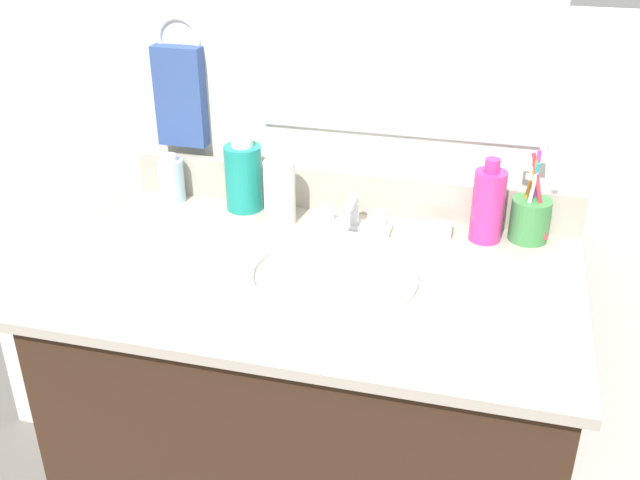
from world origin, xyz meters
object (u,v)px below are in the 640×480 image
object	(u,v)px
bottle_lotion_white	(280,189)
bottle_mouthwash_teal	(244,176)
hand_towel	(180,97)
bottle_gel_clear	(172,180)
bottle_soap_pink	(488,205)
soap_bar	(436,229)
faucet	(352,218)
cup_green	(530,217)

from	to	relation	value
bottle_lotion_white	bottle_mouthwash_teal	size ratio (longest dim) A/B	1.03
hand_towel	bottle_gel_clear	size ratio (longest dim) A/B	2.00
bottle_soap_pink	bottle_lotion_white	size ratio (longest dim) A/B	1.02
bottle_lotion_white	soap_bar	xyz separation A→B (m)	(0.33, 0.03, -0.06)
bottle_soap_pink	bottle_lotion_white	bearing A→B (deg)	-176.01
faucet	bottle_mouthwash_teal	distance (m)	0.26
soap_bar	bottle_lotion_white	bearing A→B (deg)	-175.48
bottle_mouthwash_teal	cup_green	world-z (taller)	cup_green
cup_green	soap_bar	xyz separation A→B (m)	(-0.18, -0.03, -0.04)
bottle_gel_clear	bottle_lotion_white	distance (m)	0.27
cup_green	soap_bar	distance (m)	0.19
bottle_mouthwash_teal	cup_green	size ratio (longest dim) A/B	0.85
hand_towel	bottle_lotion_white	world-z (taller)	hand_towel
bottle_soap_pink	bottle_lotion_white	distance (m)	0.42
bottle_soap_pink	cup_green	world-z (taller)	cup_green
faucet	bottle_lotion_white	bearing A→B (deg)	-179.64
hand_towel	bottle_lotion_white	distance (m)	0.32
faucet	bottle_mouthwash_teal	size ratio (longest dim) A/B	0.97
hand_towel	bottle_mouthwash_teal	world-z (taller)	hand_towel
faucet	bottle_gel_clear	bearing A→B (deg)	174.00
hand_towel	bottle_soap_pink	size ratio (longest dim) A/B	1.27
bottle_gel_clear	soap_bar	distance (m)	0.59
faucet	bottle_soap_pink	xyz separation A→B (m)	(0.27, 0.03, 0.05)
bottle_gel_clear	bottle_mouthwash_teal	size ratio (longest dim) A/B	0.66
bottle_gel_clear	faucet	bearing A→B (deg)	-6.00
bottle_lotion_white	hand_towel	bearing A→B (deg)	156.17
hand_towel	bottle_mouthwash_teal	bearing A→B (deg)	-22.18
bottle_gel_clear	bottle_soap_pink	size ratio (longest dim) A/B	0.63
soap_bar	bottle_gel_clear	bearing A→B (deg)	178.11
faucet	soap_bar	size ratio (longest dim) A/B	2.50
bottle_lotion_white	cup_green	xyz separation A→B (m)	(0.51, 0.05, -0.03)
hand_towel	faucet	xyz separation A→B (m)	(0.42, -0.11, -0.19)
bottle_lotion_white	bottle_mouthwash_teal	bearing A→B (deg)	153.45
bottle_soap_pink	cup_green	xyz separation A→B (m)	(0.08, 0.02, -0.03)
faucet	soap_bar	distance (m)	0.17
soap_bar	bottle_mouthwash_teal	bearing A→B (deg)	176.95
bottle_gel_clear	bottle_soap_pink	xyz separation A→B (m)	(0.69, -0.02, 0.03)
bottle_lotion_white	bottle_mouthwash_teal	xyz separation A→B (m)	(-0.10, 0.05, -0.00)
hand_towel	bottle_gel_clear	world-z (taller)	hand_towel
bottle_soap_pink	bottle_mouthwash_teal	world-z (taller)	bottle_soap_pink
hand_towel	bottle_soap_pink	xyz separation A→B (m)	(0.68, -0.09, -0.14)
bottle_soap_pink	cup_green	distance (m)	0.09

